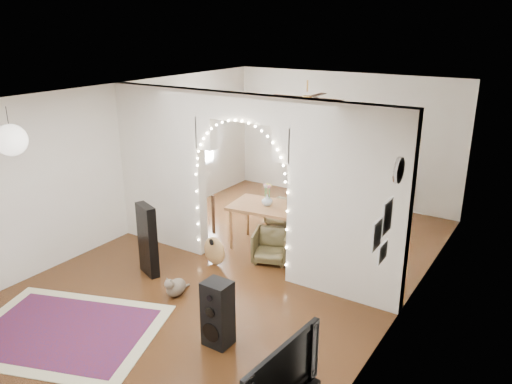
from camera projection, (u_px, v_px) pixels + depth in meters
The scene contains 24 objects.
floor at pixel (245, 265), 7.92m from camera, with size 7.50×7.50×0.00m, color black.
ceiling at pixel (243, 93), 7.05m from camera, with size 5.00×7.50×0.02m, color white.
wall_back at pixel (343, 138), 10.47m from camera, with size 5.00×0.02×2.70m, color silver.
wall_front at pixel (12, 291), 4.49m from camera, with size 5.00×0.02×2.70m, color silver.
wall_left at pixel (126, 160), 8.76m from camera, with size 0.02×7.50×2.70m, color silver.
wall_right at pixel (410, 217), 6.21m from camera, with size 0.02×7.50×2.70m, color silver.
divider_wall at pixel (244, 179), 7.46m from camera, with size 5.00×0.20×2.70m.
fairy_lights at pixel (239, 173), 7.32m from camera, with size 1.64×0.04×1.60m, color #FFEABF, non-canonical shape.
window at pixel (193, 134), 10.13m from camera, with size 0.04×1.20×1.40m, color white.
wall_clock at pixel (399, 170), 5.50m from camera, with size 0.31×0.31×0.03m, color white.
picture_frames at pixel (383, 233), 5.37m from camera, with size 0.02×0.50×0.70m, color white, non-canonical shape.
paper_lantern at pixel (11, 140), 6.25m from camera, with size 0.40×0.40×0.40m, color white.
ceiling_fan at pixel (307, 98), 8.74m from camera, with size 1.10×1.10×0.30m, color #AE7B3A, non-canonical shape.
area_rug at pixel (64, 331), 6.20m from camera, with size 2.28×1.71×0.02m, color maroon.
guitar_case at pixel (148, 240), 7.47m from camera, with size 0.42×0.14×1.11m, color black.
acoustic_guitar at pixel (214, 240), 7.79m from camera, with size 0.42×0.27×0.99m.
tabby_cat at pixel (175, 287), 6.98m from camera, with size 0.24×0.51×0.34m.
floor_speaker at pixel (218, 314), 5.85m from camera, with size 0.32×0.29×0.82m.
tv at pixel (272, 372), 4.27m from camera, with size 1.07×0.14×0.62m, color black.
bookcase at pixel (320, 184), 9.75m from camera, with size 1.28×0.32×1.32m, color tan.
dining_table at pixel (267, 209), 8.34m from camera, with size 1.29×0.95×0.76m.
flower_vase at pixel (267, 200), 8.29m from camera, with size 0.18×0.18×0.19m, color white.
dining_chair_left at pixel (271, 246), 7.97m from camera, with size 0.55×0.57×0.52m, color brown.
dining_chair_right at pixel (282, 213), 9.41m from camera, with size 0.50×0.52×0.47m, color brown.
Camera 1 is at (3.99, -5.90, 3.65)m, focal length 35.00 mm.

